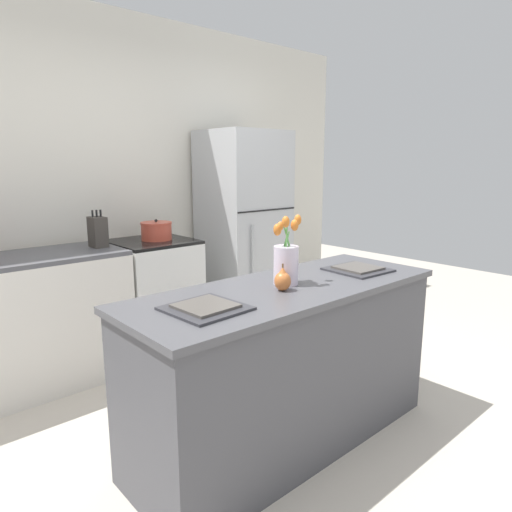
# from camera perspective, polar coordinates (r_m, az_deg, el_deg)

# --- Properties ---
(ground_plane) EXTENTS (10.00, 10.00, 0.00)m
(ground_plane) POSITION_cam_1_polar(r_m,az_deg,el_deg) (2.76, 3.73, -21.85)
(ground_plane) COLOR beige
(back_wall) EXTENTS (5.20, 0.08, 2.70)m
(back_wall) POSITION_cam_1_polar(r_m,az_deg,el_deg) (3.97, -17.27, 8.60)
(back_wall) COLOR silver
(back_wall) RESTS_ON ground_plane
(kitchen_island) EXTENTS (1.80, 0.66, 0.89)m
(kitchen_island) POSITION_cam_1_polar(r_m,az_deg,el_deg) (2.54, 3.86, -13.41)
(kitchen_island) COLOR #4C4C51
(kitchen_island) RESTS_ON ground_plane
(stove_range) EXTENTS (0.60, 0.61, 0.92)m
(stove_range) POSITION_cam_1_polar(r_m,az_deg,el_deg) (3.80, -12.56, -4.91)
(stove_range) COLOR silver
(stove_range) RESTS_ON ground_plane
(refrigerator) EXTENTS (0.68, 0.67, 1.80)m
(refrigerator) POSITION_cam_1_polar(r_m,az_deg,el_deg) (4.24, -1.57, 3.17)
(refrigerator) COLOR #B7BABC
(refrigerator) RESTS_ON ground_plane
(flower_vase) EXTENTS (0.17, 0.15, 0.37)m
(flower_vase) POSITION_cam_1_polar(r_m,az_deg,el_deg) (2.39, 3.78, -0.59)
(flower_vase) COLOR silver
(flower_vase) RESTS_ON kitchen_island
(pear_figurine) EXTENTS (0.08, 0.08, 0.14)m
(pear_figurine) POSITION_cam_1_polar(r_m,az_deg,el_deg) (2.28, 3.34, -3.02)
(pear_figurine) COLOR #C66B33
(pear_figurine) RESTS_ON kitchen_island
(plate_setting_left) EXTENTS (0.33, 0.33, 0.02)m
(plate_setting_left) POSITION_cam_1_polar(r_m,az_deg,el_deg) (2.01, -6.32, -6.42)
(plate_setting_left) COLOR #333338
(plate_setting_left) RESTS_ON kitchen_island
(plate_setting_right) EXTENTS (0.33, 0.33, 0.02)m
(plate_setting_right) POSITION_cam_1_polar(r_m,az_deg,el_deg) (2.78, 12.61, -1.59)
(plate_setting_right) COLOR #333338
(plate_setting_right) RESTS_ON kitchen_island
(cooking_pot) EXTENTS (0.25, 0.25, 0.17)m
(cooking_pot) POSITION_cam_1_polar(r_m,az_deg,el_deg) (3.71, -12.34, 3.08)
(cooking_pot) COLOR #CC4C38
(cooking_pot) RESTS_ON stove_range
(knife_block) EXTENTS (0.10, 0.14, 0.27)m
(knife_block) POSITION_cam_1_polar(r_m,az_deg,el_deg) (3.50, -19.16, 2.87)
(knife_block) COLOR #3D3833
(knife_block) RESTS_ON back_counter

